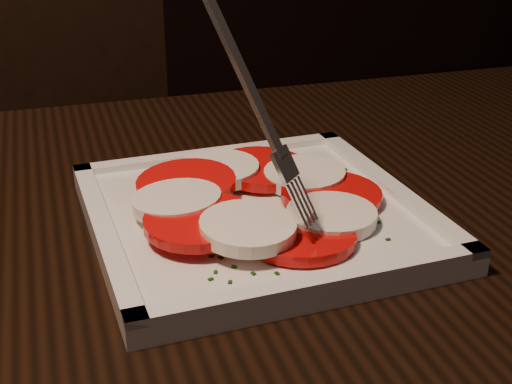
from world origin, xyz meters
The scene contains 5 objects.
table centered at (-0.09, 0.23, 0.65)m, with size 1.23×0.85×0.75m.
chair centered at (-0.19, 0.97, 0.53)m, with size 0.42×0.42×0.93m.
plate centered at (-0.09, 0.26, 0.76)m, with size 0.25×0.25×0.01m, color white.
caprese_salad centered at (-0.09, 0.26, 0.77)m, with size 0.20×0.22×0.03m.
fork centered at (-0.11, 0.23, 0.87)m, with size 0.04×0.09×0.17m, color white, non-canonical shape.
Camera 1 is at (-0.26, -0.21, 1.01)m, focal length 50.00 mm.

